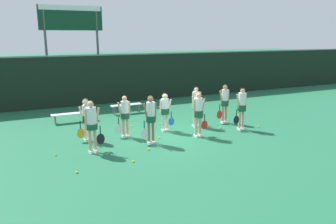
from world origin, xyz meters
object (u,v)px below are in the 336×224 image
bench_far (126,106)px  player_6 (165,109)px  tennis_ball_6 (109,153)px  player_7 (196,103)px  player_8 (225,101)px  tennis_ball_4 (220,127)px  tennis_ball_5 (160,124)px  scoreboard (71,28)px  bench_courtside (73,114)px  tennis_ball_1 (132,126)px  tennis_ball_2 (56,155)px  tennis_ball_3 (159,138)px  player_1 (151,115)px  player_5 (125,113)px  tennis_ball_8 (77,172)px  tennis_ball_7 (258,127)px  tennis_ball_10 (103,138)px  tennis_ball_9 (149,149)px  player_0 (92,122)px  player_3 (242,105)px  tennis_ball_0 (133,162)px  player_2 (199,111)px

bench_far → player_6: bearing=-83.5°
player_6 → tennis_ball_6: size_ratio=25.11×
player_7 → player_8: player_7 is taller
tennis_ball_4 → tennis_ball_5: size_ratio=0.98×
player_8 → scoreboard: bearing=124.9°
bench_courtside → bench_far: 2.83m
tennis_ball_6 → player_6: bearing=30.9°
tennis_ball_1 → tennis_ball_2: bearing=-146.3°
bench_courtside → tennis_ball_3: bench_courtside is taller
player_1 → player_5: size_ratio=1.09×
bench_courtside → tennis_ball_8: 6.14m
tennis_ball_7 → tennis_ball_10: same height
tennis_ball_1 → tennis_ball_10: same height
player_1 → player_5: (-0.62, 1.17, -0.12)m
tennis_ball_9 → player_1: bearing=62.1°
player_8 → tennis_ball_8: 7.84m
bench_far → tennis_ball_3: (-0.16, -4.64, -0.37)m
tennis_ball_10 → player_5: bearing=-4.7°
player_1 → tennis_ball_3: player_1 is taller
bench_courtside → player_0: (-0.07, -4.50, 0.71)m
player_7 → tennis_ball_2: bearing=-179.5°
player_3 → tennis_ball_3: bearing=172.4°
player_6 → player_8: size_ratio=0.91×
bench_far → tennis_ball_7: bearing=-49.4°
tennis_ball_1 → bench_far: bearing=77.4°
player_8 → player_3: bearing=-88.1°
tennis_ball_6 → tennis_ball_7: (6.86, 0.51, 0.00)m
player_8 → tennis_ball_10: size_ratio=25.01×
tennis_ball_10 → tennis_ball_7: bearing=-10.4°
bench_far → tennis_ball_0: (-1.90, -6.56, -0.37)m
bench_far → scoreboard: bearing=111.6°
player_0 → player_7: 5.06m
player_7 → tennis_ball_4: bearing=-51.0°
scoreboard → player_0: 10.03m
scoreboard → tennis_ball_1: scoreboard is taller
player_5 → tennis_ball_5: size_ratio=23.83×
player_3 → player_2: bearing=179.7°
tennis_ball_2 → tennis_ball_6: (1.64, -0.61, -0.00)m
player_0 → tennis_ball_4: player_0 is taller
bench_courtside → tennis_ball_9: 5.39m
player_3 → player_0: bearing=178.4°
player_5 → scoreboard: bearing=96.4°
bench_courtside → tennis_ball_4: (5.63, -3.81, -0.33)m
scoreboard → player_5: 8.87m
bench_far → tennis_ball_0: 6.84m
player_7 → tennis_ball_6: bearing=-168.5°
tennis_ball_0 → tennis_ball_10: 2.80m
player_8 → player_0: bearing=-166.4°
player_3 → tennis_ball_5: 3.74m
tennis_ball_0 → tennis_ball_3: (1.74, 1.92, 0.00)m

